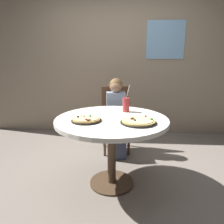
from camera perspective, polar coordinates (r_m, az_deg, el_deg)
name	(u,v)px	position (r m, az deg, el deg)	size (l,w,h in m)	color
ground_plane	(112,183)	(2.39, -0.09, -19.22)	(8.00, 8.00, 0.00)	slate
wall_with_window	(119,53)	(3.77, 1.94, 16.18)	(5.20, 0.14, 2.90)	gray
dining_table	(112,128)	(2.11, -0.09, -4.42)	(1.15, 1.15, 0.75)	silver
chair_wooden	(115,115)	(3.04, 0.93, -0.84)	(0.45, 0.45, 0.95)	brown
diner_child	(116,121)	(2.88, 1.18, -2.67)	(0.30, 0.43, 1.08)	#3F4766
pizza_veggie	(138,121)	(1.92, 7.42, -2.59)	(0.34, 0.34, 0.05)	black
pizza_cheese	(86,119)	(1.98, -7.18, -2.08)	(0.29, 0.29, 0.05)	black
soda_cup	(126,105)	(2.32, 3.96, 2.05)	(0.08, 0.08, 0.31)	#B73333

